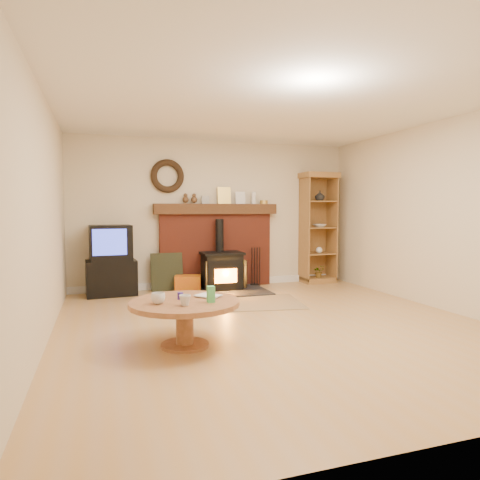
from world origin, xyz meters
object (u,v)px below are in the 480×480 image
object	(u,v)px
wood_stove	(223,272)
tv_unit	(111,262)
curio_cabinet	(317,228)
coffee_table	(184,309)

from	to	relation	value
wood_stove	tv_unit	world-z (taller)	wood_stove
tv_unit	curio_cabinet	bearing A→B (deg)	1.34
wood_stove	coffee_table	distance (m)	3.00
curio_cabinet	coffee_table	distance (m)	4.41
wood_stove	tv_unit	xyz separation A→B (m)	(-1.81, 0.20, 0.23)
tv_unit	curio_cabinet	xyz separation A→B (m)	(3.76, 0.09, 0.49)
wood_stove	tv_unit	bearing A→B (deg)	173.65
curio_cabinet	coffee_table	world-z (taller)	curio_cabinet
wood_stove	coffee_table	bearing A→B (deg)	-113.00
tv_unit	coffee_table	bearing A→B (deg)	-77.91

